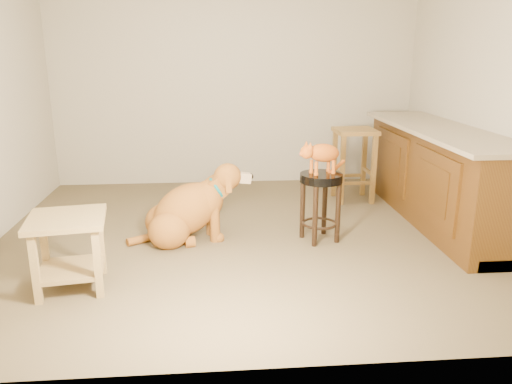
{
  "coord_description": "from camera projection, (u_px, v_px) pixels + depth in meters",
  "views": [
    {
      "loc": [
        -0.27,
        -4.32,
        1.66
      ],
      "look_at": [
        0.09,
        -0.09,
        0.45
      ],
      "focal_mm": 35.0,
      "sensor_mm": 36.0,
      "label": 1
    }
  ],
  "objects": [
    {
      "name": "room_shell",
      "position": [
        245.0,
        48.0,
        4.15
      ],
      "size": [
        4.54,
        4.04,
        2.62
      ],
      "color": "#AAA289",
      "rests_on": "ground"
    },
    {
      "name": "floor",
      "position": [
        246.0,
        236.0,
        4.62
      ],
      "size": [
        4.5,
        4.0,
        0.01
      ],
      "primitive_type": "cube",
      "color": "brown",
      "rests_on": "ground"
    },
    {
      "name": "cabinet_run",
      "position": [
        439.0,
        178.0,
        4.94
      ],
      "size": [
        0.7,
        2.56,
        0.94
      ],
      "color": "#4E2E0D",
      "rests_on": "ground"
    },
    {
      "name": "side_table",
      "position": [
        69.0,
        241.0,
        3.53
      ],
      "size": [
        0.6,
        0.6,
        0.54
      ],
      "rotation": [
        0.0,
        0.0,
        0.15
      ],
      "color": "olive",
      "rests_on": "ground"
    },
    {
      "name": "golden_retriever",
      "position": [
        187.0,
        211.0,
        4.45
      ],
      "size": [
        1.15,
        0.63,
        0.74
      ],
      "rotation": [
        0.0,
        0.0,
        0.2
      ],
      "color": "brown",
      "rests_on": "ground"
    },
    {
      "name": "padded_stool",
      "position": [
        321.0,
        193.0,
        4.41
      ],
      "size": [
        0.4,
        0.4,
        0.62
      ],
      "rotation": [
        0.0,
        0.0,
        0.32
      ],
      "color": "black",
      "rests_on": "ground"
    },
    {
      "name": "wood_stool",
      "position": [
        354.0,
        163.0,
        5.63
      ],
      "size": [
        0.45,
        0.45,
        0.82
      ],
      "rotation": [
        0.0,
        0.0,
        0.01
      ],
      "color": "brown",
      "rests_on": "ground"
    },
    {
      "name": "tabby_kitten",
      "position": [
        321.0,
        154.0,
        4.31
      ],
      "size": [
        0.47,
        0.31,
        0.32
      ],
      "rotation": [
        0.0,
        0.0,
        0.32
      ],
      "color": "#A74B10",
      "rests_on": "padded_stool"
    }
  ]
}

